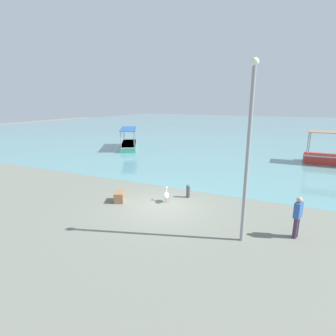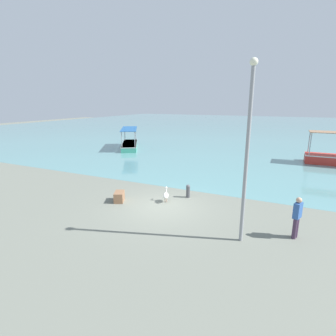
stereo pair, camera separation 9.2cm
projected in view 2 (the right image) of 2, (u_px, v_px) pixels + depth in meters
name	position (u px, v px, depth m)	size (l,w,h in m)	color
ground	(162.00, 207.00, 13.41)	(120.00, 120.00, 0.00)	slate
harbor_water	(262.00, 127.00, 55.55)	(110.00, 90.00, 0.00)	#598E91
fishing_boat_outer	(130.00, 144.00, 30.19)	(4.55, 6.10, 2.25)	teal
pelican	(166.00, 195.00, 13.99)	(0.44, 0.79, 0.80)	#E0997A
lamp_post	(247.00, 146.00, 9.27)	(0.28, 0.28, 6.64)	gray
mooring_bollard	(188.00, 191.00, 14.64)	(0.23, 0.23, 0.75)	#47474C
fisherman_standing	(297.00, 216.00, 10.15)	(0.35, 0.45, 1.69)	#412D44
cargo_crate	(119.00, 197.00, 14.10)	(0.82, 0.47, 0.53)	#855F42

